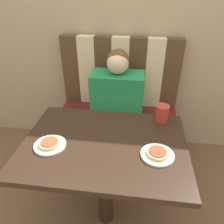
% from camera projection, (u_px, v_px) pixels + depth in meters
% --- Properties ---
extents(ground_plane, '(12.00, 12.00, 0.00)m').
position_uv_depth(ground_plane, '(106.00, 217.00, 1.64)').
color(ground_plane, brown).
extents(wall_back, '(7.00, 0.05, 2.60)m').
position_uv_depth(wall_back, '(123.00, 10.00, 1.79)').
color(wall_back, tan).
rests_on(wall_back, ground_plane).
extents(booth_seat, '(1.05, 0.54, 0.49)m').
position_uv_depth(booth_seat, '(117.00, 136.00, 2.07)').
color(booth_seat, '#5B1919').
rests_on(booth_seat, ground_plane).
extents(booth_backrest, '(1.05, 0.08, 0.62)m').
position_uv_depth(booth_backrest, '(120.00, 72.00, 1.97)').
color(booth_backrest, '#4C331E').
rests_on(booth_backrest, booth_seat).
extents(dining_table, '(0.94, 0.68, 0.73)m').
position_uv_depth(dining_table, '(105.00, 156.00, 1.31)').
color(dining_table, black).
rests_on(dining_table, ground_plane).
extents(person, '(0.43, 0.23, 0.58)m').
position_uv_depth(person, '(117.00, 89.00, 1.81)').
color(person, '#1E8447').
rests_on(person, booth_seat).
extents(plate_left, '(0.18, 0.18, 0.01)m').
position_uv_depth(plate_left, '(50.00, 145.00, 1.22)').
color(plate_left, white).
rests_on(plate_left, dining_table).
extents(plate_right, '(0.18, 0.18, 0.01)m').
position_uv_depth(plate_right, '(157.00, 155.00, 1.16)').
color(plate_right, white).
rests_on(plate_right, dining_table).
extents(pizza_left, '(0.12, 0.12, 0.02)m').
position_uv_depth(pizza_left, '(50.00, 143.00, 1.21)').
color(pizza_left, tan).
rests_on(pizza_left, plate_left).
extents(pizza_right, '(0.12, 0.12, 0.02)m').
position_uv_depth(pizza_right, '(158.00, 153.00, 1.15)').
color(pizza_right, tan).
rests_on(pizza_right, plate_right).
extents(drinking_cup, '(0.09, 0.09, 0.11)m').
position_uv_depth(drinking_cup, '(162.00, 113.00, 1.41)').
color(drinking_cup, '#B23328').
rests_on(drinking_cup, dining_table).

